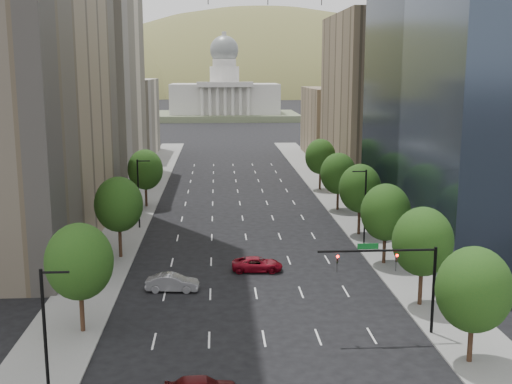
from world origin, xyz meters
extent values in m
cube|color=slate|center=(-15.50, 60.00, 0.07)|extent=(6.00, 200.00, 0.15)
cube|color=slate|center=(15.50, 60.00, 0.07)|extent=(6.00, 200.00, 0.15)
cube|color=beige|center=(-25.00, 103.00, 17.50)|extent=(14.00, 30.00, 35.00)
cube|color=beige|center=(-25.00, 136.00, 9.00)|extent=(14.00, 26.00, 18.00)
cube|color=#8C7759|center=(25.00, 100.00, 15.00)|extent=(14.00, 30.00, 30.00)
cube|color=#8C7759|center=(25.00, 133.00, 8.00)|extent=(14.00, 26.00, 16.00)
cylinder|color=#382316|center=(14.00, 25.00, 1.88)|extent=(0.36, 0.36, 3.75)
ellipsoid|color=#103C12|center=(14.00, 25.00, 5.40)|extent=(5.20, 5.20, 5.98)
cylinder|color=#382316|center=(14.00, 36.00, 2.00)|extent=(0.36, 0.36, 4.00)
ellipsoid|color=#103C12|center=(14.00, 36.00, 5.76)|extent=(5.20, 5.20, 5.98)
cylinder|color=#382316|center=(14.00, 48.00, 1.95)|extent=(0.36, 0.36, 3.90)
ellipsoid|color=#103C12|center=(14.00, 48.00, 5.62)|extent=(5.20, 5.20, 5.98)
cylinder|color=#382316|center=(14.00, 60.00, 2.05)|extent=(0.36, 0.36, 4.10)
ellipsoid|color=#103C12|center=(14.00, 60.00, 5.90)|extent=(5.20, 5.20, 5.98)
cylinder|color=#382316|center=(14.00, 74.00, 1.90)|extent=(0.36, 0.36, 3.80)
ellipsoid|color=#103C12|center=(14.00, 74.00, 5.47)|extent=(5.20, 5.20, 5.98)
cylinder|color=#382316|center=(14.00, 90.00, 2.00)|extent=(0.36, 0.36, 4.00)
ellipsoid|color=#103C12|center=(14.00, 90.00, 5.76)|extent=(5.20, 5.20, 5.98)
cylinder|color=#382316|center=(-14.00, 32.00, 2.00)|extent=(0.36, 0.36, 4.00)
ellipsoid|color=#103C12|center=(-14.00, 32.00, 5.76)|extent=(5.20, 5.20, 5.98)
cylinder|color=#382316|center=(-14.00, 52.00, 2.08)|extent=(0.36, 0.36, 4.15)
ellipsoid|color=#103C12|center=(-14.00, 52.00, 5.98)|extent=(5.20, 5.20, 5.98)
cylinder|color=#382316|center=(-14.00, 78.00, 1.98)|extent=(0.36, 0.36, 3.95)
ellipsoid|color=#103C12|center=(-14.00, 78.00, 5.69)|extent=(5.20, 5.20, 5.98)
cylinder|color=black|center=(13.50, 55.00, 4.50)|extent=(0.20, 0.20, 9.00)
cylinder|color=black|center=(12.70, 55.00, 8.80)|extent=(1.60, 0.14, 0.14)
cylinder|color=black|center=(-13.50, 20.00, 4.50)|extent=(0.20, 0.20, 9.00)
cylinder|color=black|center=(-12.70, 20.00, 8.80)|extent=(1.60, 0.14, 0.14)
cylinder|color=black|center=(-13.50, 65.00, 4.50)|extent=(0.20, 0.20, 9.00)
cylinder|color=black|center=(-12.70, 65.00, 8.80)|extent=(1.60, 0.14, 0.14)
cylinder|color=black|center=(13.00, 30.00, 3.50)|extent=(0.24, 0.24, 7.00)
cylinder|color=black|center=(8.50, 30.00, 6.80)|extent=(9.00, 0.18, 0.18)
imported|color=black|center=(10.00, 30.00, 6.25)|extent=(0.18, 0.22, 1.10)
imported|color=black|center=(5.50, 30.00, 6.25)|extent=(0.18, 0.22, 1.10)
sphere|color=#FF0C07|center=(10.00, 29.82, 6.45)|extent=(0.20, 0.20, 0.20)
sphere|color=#FF0C07|center=(5.50, 29.82, 6.45)|extent=(0.20, 0.20, 0.20)
cube|color=#0C591E|center=(7.80, 30.00, 7.15)|extent=(1.60, 0.06, 0.45)
cube|color=#596647|center=(0.00, 250.00, 1.25)|extent=(60.00, 40.00, 2.50)
cube|color=silver|center=(0.00, 250.00, 8.50)|extent=(44.00, 26.00, 12.00)
cube|color=silver|center=(0.00, 236.00, 14.50)|extent=(22.00, 4.00, 2.00)
cylinder|color=silver|center=(0.00, 250.00, 18.00)|extent=(12.00, 12.00, 7.00)
cylinder|color=silver|center=(0.00, 250.00, 23.00)|extent=(9.60, 9.60, 3.00)
sphere|color=slate|center=(0.00, 250.00, 28.10)|extent=(11.60, 11.60, 11.60)
cylinder|color=silver|center=(0.00, 250.00, 33.95)|extent=(1.80, 1.80, 2.50)
ellipsoid|color=olive|center=(-140.00, 560.00, -33.25)|extent=(380.00, 342.00, 190.00)
ellipsoid|color=olive|center=(40.00, 600.00, -42.00)|extent=(440.00, 396.00, 240.00)
ellipsoid|color=olive|center=(210.00, 640.00, -35.00)|extent=(360.00, 324.00, 200.00)
imported|color=gray|center=(-7.66, 41.10, 0.80)|extent=(5.00, 2.12, 1.60)
imported|color=maroon|center=(0.54, 46.53, 0.72)|extent=(5.27, 2.65, 1.43)
camera|label=1|loc=(-3.40, -15.23, 20.14)|focal=44.53mm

